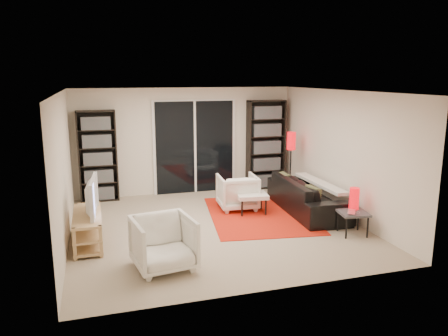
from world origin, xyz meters
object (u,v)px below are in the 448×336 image
(bookshelf_left, at_px, (98,156))
(bookshelf_right, at_px, (266,145))
(tv_stand, at_px, (88,228))
(floor_lamp, at_px, (291,147))
(armchair_back, at_px, (237,192))
(sofa, at_px, (307,195))
(armchair_front, at_px, (164,243))
(ottoman, at_px, (252,196))
(side_table, at_px, (353,214))

(bookshelf_left, distance_m, bookshelf_right, 3.85)
(tv_stand, xyz_separation_m, floor_lamp, (4.35, 1.69, 0.85))
(armchair_back, xyz_separation_m, floor_lamp, (1.44, 0.59, 0.76))
(sofa, relative_size, armchair_back, 2.94)
(armchair_front, height_order, floor_lamp, floor_lamp)
(bookshelf_right, distance_m, armchair_back, 1.98)
(ottoman, distance_m, floor_lamp, 1.77)
(floor_lamp, bearing_deg, bookshelf_right, 107.35)
(armchair_back, bearing_deg, armchair_front, 56.38)
(armchair_front, bearing_deg, side_table, -1.36)
(armchair_front, relative_size, side_table, 1.54)
(armchair_front, bearing_deg, ottoman, 35.74)
(tv_stand, height_order, armchair_front, armchair_front)
(sofa, bearing_deg, armchair_back, 69.25)
(tv_stand, relative_size, floor_lamp, 0.93)
(tv_stand, distance_m, ottoman, 3.16)
(armchair_back, height_order, ottoman, armchair_back)
(armchair_front, height_order, ottoman, armchair_front)
(bookshelf_right, height_order, floor_lamp, bookshelf_right)
(armchair_front, distance_m, ottoman, 2.87)
(tv_stand, bearing_deg, sofa, 7.15)
(armchair_front, xyz_separation_m, side_table, (3.30, 0.42, -0.02))
(bookshelf_left, height_order, sofa, bookshelf_left)
(sofa, distance_m, floor_lamp, 1.41)
(bookshelf_left, xyz_separation_m, armchair_back, (2.67, -1.43, -0.62))
(armchair_front, bearing_deg, sofa, 21.20)
(armchair_back, xyz_separation_m, armchair_front, (-1.88, -2.38, 0.02))
(sofa, distance_m, ottoman, 1.12)
(bookshelf_right, height_order, ottoman, bookshelf_right)
(armchair_back, bearing_deg, side_table, 130.61)
(armchair_front, xyz_separation_m, ottoman, (2.06, 2.01, -0.03))
(armchair_back, bearing_deg, floor_lamp, -152.85)
(tv_stand, bearing_deg, bookshelf_left, 84.68)
(sofa, distance_m, armchair_front, 3.63)
(floor_lamp, bearing_deg, sofa, -98.35)
(bookshelf_right, xyz_separation_m, sofa, (0.09, -2.00, -0.72))
(ottoman, bearing_deg, floor_lamp, 37.21)
(tv_stand, xyz_separation_m, armchair_back, (2.90, 1.09, 0.09))
(bookshelf_right, distance_m, armchair_front, 4.93)
(bookshelf_left, relative_size, tv_stand, 1.45)
(bookshelf_left, distance_m, side_table, 5.34)
(ottoman, bearing_deg, bookshelf_right, 60.70)
(side_table, bearing_deg, armchair_front, -172.77)
(bookshelf_right, distance_m, floor_lamp, 0.87)
(floor_lamp, bearing_deg, ottoman, -142.79)
(tv_stand, bearing_deg, armchair_back, 20.67)
(bookshelf_right, bearing_deg, floor_lamp, -72.65)
(armchair_back, xyz_separation_m, ottoman, (0.17, -0.37, -0.01))
(bookshelf_right, relative_size, armchair_front, 2.55)
(armchair_back, distance_m, floor_lamp, 1.73)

